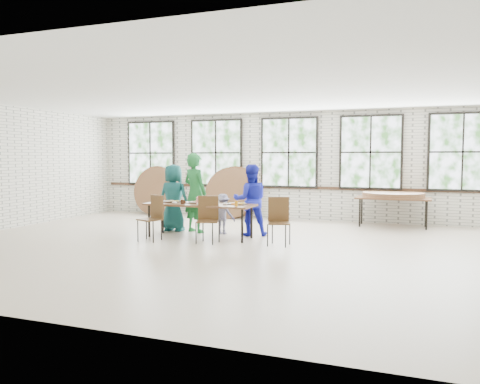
% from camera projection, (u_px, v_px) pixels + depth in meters
% --- Properties ---
extents(room, '(12.00, 12.00, 12.00)m').
position_uv_depth(room, '(289.00, 154.00, 13.04)').
color(room, beige).
rests_on(room, ground).
extents(dining_table, '(2.41, 0.84, 0.74)m').
position_uv_depth(dining_table, '(200.00, 206.00, 10.10)').
color(dining_table, brown).
rests_on(dining_table, ground).
extents(chair_near_left, '(0.55, 0.54, 0.95)m').
position_uv_depth(chair_near_left, '(153.00, 214.00, 9.77)').
color(chair_near_left, '#52361B').
rests_on(chair_near_left, ground).
extents(chair_near_right, '(0.53, 0.52, 0.95)m').
position_uv_depth(chair_near_right, '(208.00, 215.00, 9.54)').
color(chair_near_right, '#52361B').
rests_on(chair_near_right, ground).
extents(chair_spare, '(0.52, 0.51, 0.95)m').
position_uv_depth(chair_spare, '(279.00, 217.00, 9.28)').
color(chair_spare, '#52361B').
rests_on(chair_spare, ground).
extents(adult_teal, '(0.79, 0.53, 1.58)m').
position_uv_depth(adult_teal, '(174.00, 198.00, 11.04)').
color(adult_teal, '#18535D').
rests_on(adult_teal, ground).
extents(adult_green, '(0.79, 0.67, 1.84)m').
position_uv_depth(adult_green, '(195.00, 193.00, 10.84)').
color(adult_green, '#1E7131').
rests_on(adult_green, ground).
extents(toddler, '(0.61, 0.38, 0.91)m').
position_uv_depth(toddler, '(223.00, 214.00, 10.64)').
color(toddler, '#151542').
rests_on(toddler, ground).
extents(adult_blue, '(0.95, 0.86, 1.59)m').
position_uv_depth(adult_blue, '(250.00, 200.00, 10.39)').
color(adult_blue, '#1B23BF').
rests_on(adult_blue, ground).
extents(storage_table, '(1.83, 0.83, 0.74)m').
position_uv_depth(storage_table, '(393.00, 200.00, 11.68)').
color(storage_table, brown).
rests_on(storage_table, ground).
extents(tabletop_clutter, '(2.00, 0.62, 0.11)m').
position_uv_depth(tabletop_clutter, '(204.00, 203.00, 10.03)').
color(tabletop_clutter, black).
rests_on(tabletop_clutter, dining_table).
extents(round_tops_stacked, '(1.50, 1.50, 0.13)m').
position_uv_depth(round_tops_stacked, '(393.00, 195.00, 11.67)').
color(round_tops_stacked, brown).
rests_on(round_tops_stacked, storage_table).
extents(round_tops_leaning, '(4.08, 0.47, 1.49)m').
position_uv_depth(round_tops_leaning, '(193.00, 192.00, 13.78)').
color(round_tops_leaning, brown).
rests_on(round_tops_leaning, ground).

